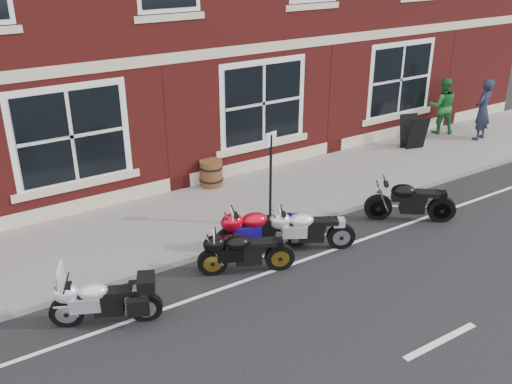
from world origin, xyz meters
The scene contains 13 objects.
ground centered at (0.00, 0.00, 0.00)m, with size 80.00×80.00×0.00m, color black.
sidewalk centered at (0.00, 3.00, 0.06)m, with size 30.00×3.00×0.12m, color slate.
kerb centered at (0.00, 1.42, 0.06)m, with size 30.00×0.16×0.12m, color slate.
moto_touring_silver centered at (-4.39, 0.38, 0.50)m, with size 1.72×0.90×1.22m.
moto_sport_red centered at (-0.84, 1.01, 0.52)m, with size 1.95×0.78×0.91m.
moto_sport_black centered at (-1.58, 0.48, 0.48)m, with size 1.76×0.88×0.84m.
moto_sport_silver centered at (-0.01, 0.54, 0.49)m, with size 1.72×1.04×0.86m.
moto_naked_black centered at (2.72, 0.36, 0.53)m, with size 1.70×1.34×0.92m.
pedestrian_left centered at (8.61, 2.98, 1.06)m, with size 0.69×0.45×1.89m, color #1B1E31.
pedestrian_right centered at (8.06, 4.08, 1.01)m, with size 0.87×0.68×1.79m, color #1C6428.
a_board_sign centered at (6.23, 3.52, 0.62)m, with size 0.60×0.40×1.00m, color black, non-canonical shape.
barrel_planter centered at (-0.22, 4.29, 0.46)m, with size 0.61×0.61×0.67m.
parking_sign centered at (-0.20, 1.62, 1.37)m, with size 0.30×0.08×2.16m.
Camera 1 is at (-6.48, -7.61, 5.95)m, focal length 40.00 mm.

